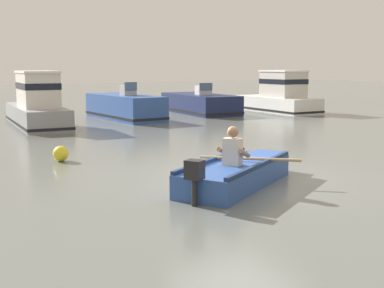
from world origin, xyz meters
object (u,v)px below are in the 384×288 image
Objects in this scene: moored_boat_blue at (125,107)px; mooring_buoy at (61,154)px; rowboat_with_person at (237,173)px; moored_boat_white at (279,97)px; moored_boat_grey at (37,106)px; moored_boat_navy at (200,104)px.

mooring_buoy is (-5.77, -8.42, -0.32)m from moored_boat_blue.
rowboat_with_person is 9.11× the size of mooring_buoy.
moored_boat_white is at bearing 27.95° from mooring_buoy.
moored_boat_grey is 8.19m from mooring_buoy.
rowboat_with_person is 0.68× the size of moored_boat_white.
moored_boat_navy is at bearing 58.77° from rowboat_with_person.
rowboat_with_person is at bearing -65.07° from mooring_buoy.
moored_boat_blue is at bearing -171.89° from moored_boat_navy.
rowboat_with_person reaches higher than mooring_buoy.
moored_boat_white is (3.86, -1.60, 0.32)m from moored_boat_navy.
moored_boat_grey is at bearing 91.26° from rowboat_with_person.
moored_boat_blue is at bearing 6.41° from moored_boat_grey.
moored_boat_navy is 13.73× the size of mooring_buoy.
moored_boat_blue is (4.00, 0.45, -0.27)m from moored_boat_grey.
moored_boat_blue is at bearing 173.37° from moored_boat_white.
moored_boat_grey reaches higher than rowboat_with_person.
moored_boat_white is at bearing 44.61° from rowboat_with_person.
moored_boat_white is (8.30, -0.96, 0.26)m from moored_boat_blue.
moored_boat_blue reaches higher than moored_boat_navy.
mooring_buoy is (-14.06, -7.46, -0.58)m from moored_boat_white.
moored_boat_white is at bearing -22.45° from moored_boat_navy.
moored_boat_grey is 12.30m from moored_boat_white.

